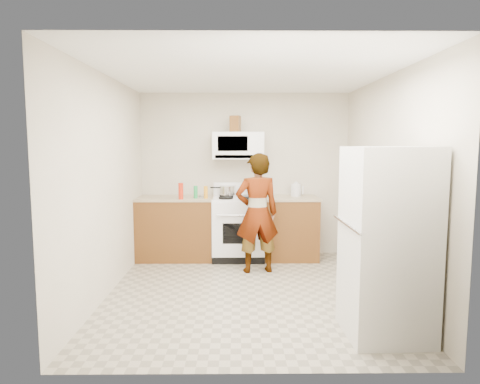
{
  "coord_description": "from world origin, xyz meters",
  "views": [
    {
      "loc": [
        -0.13,
        -4.85,
        1.72
      ],
      "look_at": [
        -0.08,
        0.55,
        1.12
      ],
      "focal_mm": 32.0,
      "sensor_mm": 36.0,
      "label": 1
    }
  ],
  "objects_px": {
    "gas_range": "(238,227)",
    "saucepan": "(228,190)",
    "kettle": "(296,190)",
    "person": "(257,213)",
    "fridge": "(387,243)",
    "microwave": "(238,146)"
  },
  "relations": [
    {
      "from": "gas_range",
      "to": "kettle",
      "type": "bearing_deg",
      "value": 7.49
    },
    {
      "from": "saucepan",
      "to": "gas_range",
      "type": "bearing_deg",
      "value": -42.63
    },
    {
      "from": "microwave",
      "to": "fridge",
      "type": "relative_size",
      "value": 0.45
    },
    {
      "from": "fridge",
      "to": "saucepan",
      "type": "height_order",
      "value": "fridge"
    },
    {
      "from": "kettle",
      "to": "gas_range",
      "type": "bearing_deg",
      "value": 176.23
    },
    {
      "from": "fridge",
      "to": "kettle",
      "type": "relative_size",
      "value": 9.13
    },
    {
      "from": "gas_range",
      "to": "fridge",
      "type": "bearing_deg",
      "value": -63.44
    },
    {
      "from": "person",
      "to": "fridge",
      "type": "distance_m",
      "value": 2.21
    },
    {
      "from": "kettle",
      "to": "fridge",
      "type": "bearing_deg",
      "value": -92.32
    },
    {
      "from": "gas_range",
      "to": "microwave",
      "type": "xyz_separation_m",
      "value": [
        0.0,
        0.13,
        1.21
      ]
    },
    {
      "from": "microwave",
      "to": "fridge",
      "type": "distance_m",
      "value": 3.16
    },
    {
      "from": "gas_range",
      "to": "saucepan",
      "type": "bearing_deg",
      "value": 137.37
    },
    {
      "from": "saucepan",
      "to": "kettle",
      "type": "bearing_deg",
      "value": -1.78
    },
    {
      "from": "person",
      "to": "fridge",
      "type": "height_order",
      "value": "fridge"
    },
    {
      "from": "person",
      "to": "fridge",
      "type": "xyz_separation_m",
      "value": [
        1.06,
        -1.94,
        0.05
      ]
    },
    {
      "from": "gas_range",
      "to": "saucepan",
      "type": "relative_size",
      "value": 4.66
    },
    {
      "from": "microwave",
      "to": "gas_range",
      "type": "bearing_deg",
      "value": -90.0
    },
    {
      "from": "microwave",
      "to": "saucepan",
      "type": "relative_size",
      "value": 3.13
    },
    {
      "from": "kettle",
      "to": "saucepan",
      "type": "relative_size",
      "value": 0.77
    },
    {
      "from": "fridge",
      "to": "kettle",
      "type": "distance_m",
      "value": 2.78
    },
    {
      "from": "kettle",
      "to": "saucepan",
      "type": "height_order",
      "value": "kettle"
    },
    {
      "from": "gas_range",
      "to": "microwave",
      "type": "relative_size",
      "value": 1.49
    }
  ]
}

